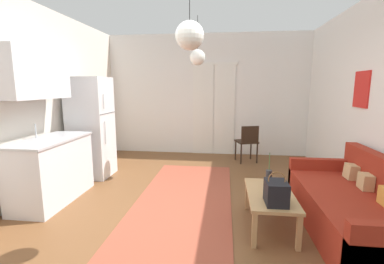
% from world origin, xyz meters
% --- Properties ---
extents(ground_plane, '(5.31, 7.40, 0.10)m').
position_xyz_m(ground_plane, '(0.00, 0.00, -0.05)').
color(ground_plane, brown).
extents(wall_back, '(4.91, 0.13, 2.85)m').
position_xyz_m(wall_back, '(0.01, 3.45, 1.41)').
color(wall_back, white).
rests_on(wall_back, ground_plane).
extents(area_rug, '(1.35, 3.78, 0.01)m').
position_xyz_m(area_rug, '(-0.11, 0.35, 0.01)').
color(area_rug, '#9E4733').
rests_on(area_rug, ground_plane).
extents(couch, '(0.91, 1.98, 0.85)m').
position_xyz_m(couch, '(1.94, -0.06, 0.28)').
color(couch, maroon).
rests_on(couch, ground_plane).
extents(coffee_table, '(0.52, 0.98, 0.41)m').
position_xyz_m(coffee_table, '(0.99, -0.02, 0.36)').
color(coffee_table, tan).
rests_on(coffee_table, ground_plane).
extents(bamboo_vase, '(0.07, 0.07, 0.42)m').
position_xyz_m(bamboo_vase, '(1.00, 0.20, 0.52)').
color(bamboo_vase, '#2D2D33').
rests_on(bamboo_vase, coffee_table).
extents(handbag, '(0.23, 0.28, 0.35)m').
position_xyz_m(handbag, '(0.99, -0.31, 0.54)').
color(handbag, black).
rests_on(handbag, coffee_table).
extents(refrigerator, '(0.67, 0.63, 1.79)m').
position_xyz_m(refrigerator, '(-1.94, 1.47, 0.90)').
color(refrigerator, white).
rests_on(refrigerator, ground_plane).
extents(kitchen_counter, '(0.60, 1.27, 2.13)m').
position_xyz_m(kitchen_counter, '(-2.01, 0.36, 0.82)').
color(kitchen_counter, silver).
rests_on(kitchen_counter, ground_plane).
extents(accent_chair, '(0.52, 0.51, 0.81)m').
position_xyz_m(accent_chair, '(0.94, 2.70, 0.48)').
color(accent_chair, black).
rests_on(accent_chair, ground_plane).
extents(pendant_lamp_near, '(0.28, 0.28, 0.88)m').
position_xyz_m(pendant_lamp_near, '(0.09, -0.35, 2.11)').
color(pendant_lamp_near, black).
extents(pendant_lamp_far, '(0.28, 0.28, 0.85)m').
position_xyz_m(pendant_lamp_far, '(-0.06, 1.86, 2.14)').
color(pendant_lamp_far, black).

